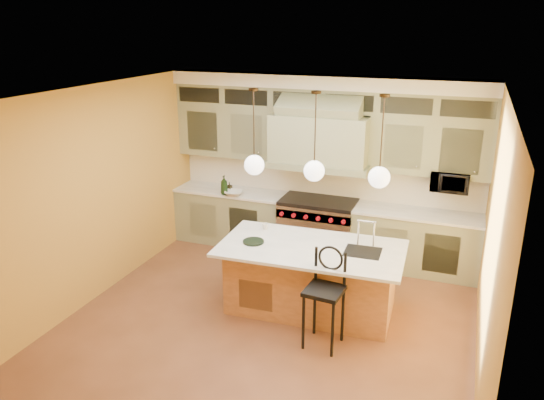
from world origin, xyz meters
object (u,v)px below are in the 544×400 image
at_px(microwave, 450,181).
at_px(counter_stool, 325,292).
at_px(kitchen_island, 312,277).
at_px(range, 318,227).

bearing_deg(microwave, counter_stool, -114.86).
bearing_deg(kitchen_island, range, 100.83).
relative_size(kitchen_island, counter_stool, 2.00).
relative_size(kitchen_island, microwave, 4.46).
height_order(range, microwave, microwave).
distance_m(kitchen_island, microwave, 2.57).
height_order(range, kitchen_island, kitchen_island).
distance_m(range, microwave, 2.18).
distance_m(counter_stool, microwave, 2.88).
distance_m(range, counter_stool, 2.55).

